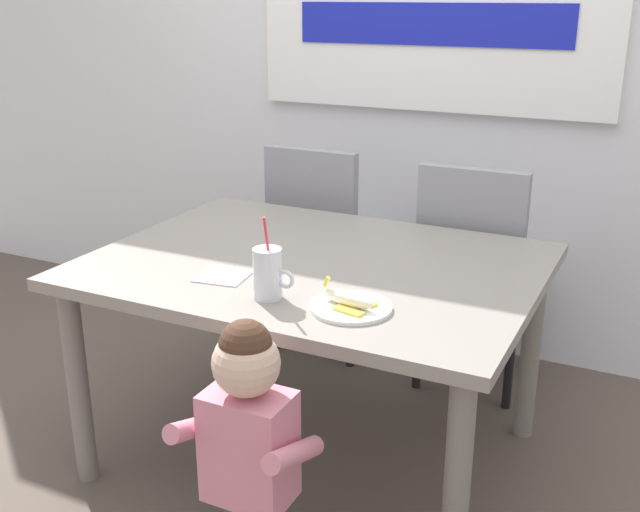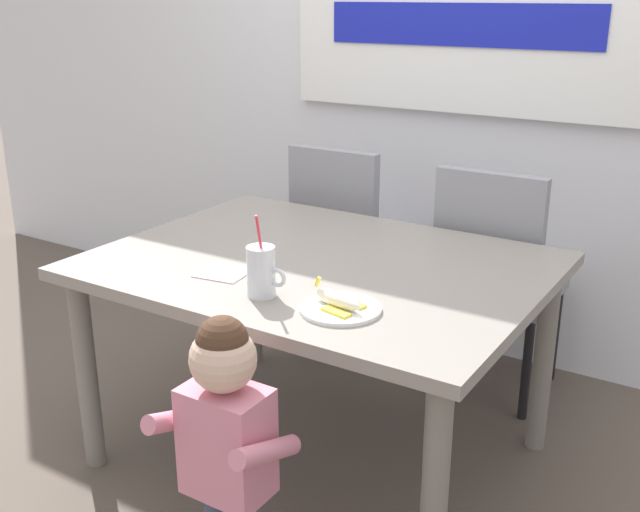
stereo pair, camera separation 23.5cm
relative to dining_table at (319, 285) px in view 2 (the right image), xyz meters
name	(u,v)px [view 2 (the right image)]	position (x,y,z in m)	size (l,w,h in m)	color
ground_plane	(319,453)	(0.00, 0.00, -0.66)	(24.00, 24.00, 0.00)	brown
back_wall	(468,24)	(0.00, 1.17, 0.79)	(6.40, 0.17, 2.90)	silver
dining_table	(319,285)	(0.00, 0.00, 0.00)	(1.44, 1.09, 0.74)	gray
dining_chair_left	(346,238)	(-0.36, 0.79, -0.11)	(0.44, 0.44, 0.96)	gray
dining_chair_right	(495,271)	(0.35, 0.74, -0.11)	(0.44, 0.45, 0.96)	gray
toddler_standing	(226,429)	(0.16, -0.70, -0.13)	(0.33, 0.24, 0.84)	#3F4760
milk_cup	(262,274)	(0.03, -0.35, 0.15)	(0.13, 0.08, 0.25)	silver
snack_plate	(340,309)	(0.27, -0.32, 0.09)	(0.23, 0.23, 0.01)	white
peeled_banana	(338,300)	(0.27, -0.33, 0.12)	(0.18, 0.12, 0.07)	#F4EAC6
paper_napkin	(224,272)	(-0.19, -0.26, 0.09)	(0.15, 0.15, 0.00)	silver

